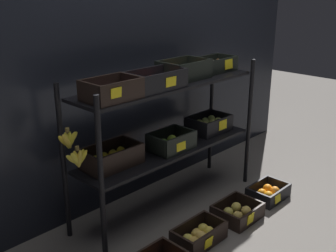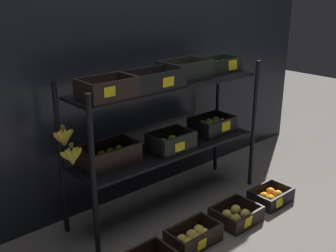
# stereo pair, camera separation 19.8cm
# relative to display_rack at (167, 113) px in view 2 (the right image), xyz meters

# --- Properties ---
(ground_plane) EXTENTS (10.00, 10.00, 0.00)m
(ground_plane) POSITION_rel_display_rack_xyz_m (0.01, 0.00, -0.72)
(ground_plane) COLOR #605B56
(storefront_wall) EXTENTS (3.84, 0.12, 2.11)m
(storefront_wall) POSITION_rel_display_rack_xyz_m (0.01, 0.39, 0.34)
(storefront_wall) COLOR black
(storefront_wall) RESTS_ON ground_plane
(display_rack) EXTENTS (1.58, 0.41, 1.06)m
(display_rack) POSITION_rel_display_rack_xyz_m (0.00, 0.00, 0.00)
(display_rack) COLOR black
(display_rack) RESTS_ON ground_plane
(crate_ground_apple_gold) EXTENTS (0.34, 0.21, 0.12)m
(crate_ground_apple_gold) POSITION_rel_display_rack_xyz_m (-0.19, -0.46, -0.67)
(crate_ground_apple_gold) COLOR black
(crate_ground_apple_gold) RESTS_ON ground_plane
(crate_ground_center_apple_gold) EXTENTS (0.31, 0.26, 0.11)m
(crate_ground_center_apple_gold) POSITION_rel_display_rack_xyz_m (0.22, -0.47, -0.67)
(crate_ground_center_apple_gold) COLOR black
(crate_ground_center_apple_gold) RESTS_ON ground_plane
(crate_ground_orange) EXTENTS (0.31, 0.23, 0.10)m
(crate_ground_orange) POSITION_rel_display_rack_xyz_m (0.61, -0.47, -0.67)
(crate_ground_orange) COLOR black
(crate_ground_orange) RESTS_ON ground_plane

